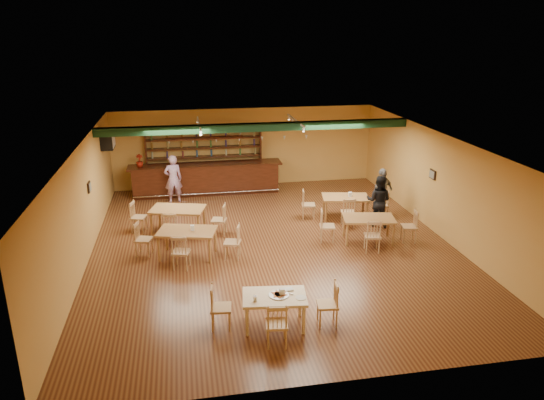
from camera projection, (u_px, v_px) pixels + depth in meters
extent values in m
plane|color=#502817|center=(273.00, 245.00, 14.43)|extent=(12.00, 12.00, 0.00)
cube|color=black|center=(257.00, 127.00, 16.12)|extent=(10.00, 0.30, 0.25)
cube|color=silver|center=(199.00, 123.00, 16.35)|extent=(0.05, 2.50, 0.05)
cube|color=silver|center=(296.00, 120.00, 16.89)|extent=(0.05, 2.50, 0.05)
cube|color=silver|center=(108.00, 140.00, 16.78)|extent=(0.34, 0.70, 0.48)
cube|color=black|center=(89.00, 187.00, 13.98)|extent=(0.04, 0.34, 0.28)
cube|color=black|center=(433.00, 174.00, 15.18)|extent=(0.04, 0.34, 0.28)
cube|color=#33160A|center=(206.00, 179.00, 18.78)|extent=(5.59, 0.85, 1.13)
cube|color=#33160A|center=(205.00, 159.00, 19.19)|extent=(4.32, 0.40, 2.28)
imported|color=maroon|center=(139.00, 161.00, 18.13)|extent=(0.33, 0.33, 0.46)
cube|color=#AD6D3D|center=(178.00, 221.00, 15.18)|extent=(1.76, 1.32, 0.78)
cube|color=#AD6D3D|center=(345.00, 207.00, 16.37)|extent=(1.60, 1.13, 0.73)
cube|color=#AD6D3D|center=(188.00, 243.00, 13.60)|extent=(1.70, 1.27, 0.76)
cube|color=#AD6D3D|center=(368.00, 229.00, 14.59)|extent=(1.59, 1.13, 0.73)
cube|color=beige|center=(274.00, 311.00, 10.43)|extent=(1.38, 0.98, 0.69)
cylinder|color=silver|center=(279.00, 295.00, 10.33)|extent=(0.52, 0.52, 0.01)
cylinder|color=#EAE5C6|center=(255.00, 299.00, 10.10)|extent=(0.08, 0.08, 0.11)
cube|color=white|center=(288.00, 289.00, 10.54)|extent=(0.22, 0.17, 0.03)
cube|color=silver|center=(285.00, 293.00, 10.39)|extent=(0.32, 0.24, 0.00)
cylinder|color=white|center=(301.00, 298.00, 10.23)|extent=(0.24, 0.24, 0.01)
imported|color=#A152B3|center=(173.00, 179.00, 17.72)|extent=(0.68, 0.51, 1.71)
imported|color=black|center=(379.00, 201.00, 15.62)|extent=(0.98, 0.93, 1.61)
imported|color=slate|center=(382.00, 192.00, 16.52)|extent=(1.00, 0.78, 1.58)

